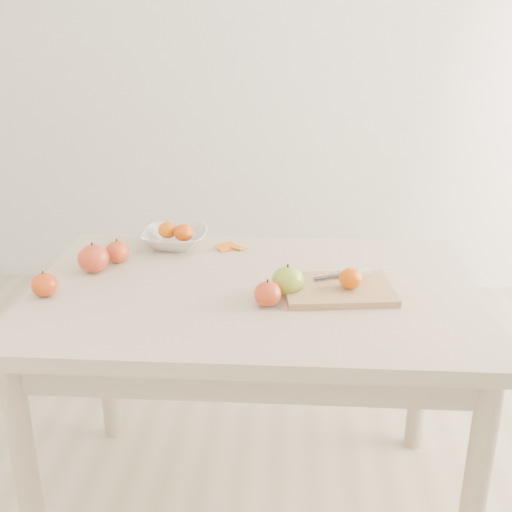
{
  "coord_description": "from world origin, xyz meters",
  "views": [
    {
      "loc": [
        0.1,
        -1.57,
        1.46
      ],
      "look_at": [
        0.0,
        0.05,
        0.82
      ],
      "focal_mm": 45.0,
      "sensor_mm": 36.0,
      "label": 1
    }
  ],
  "objects": [
    {
      "name": "bowl_tangerine_far",
      "position": [
        -0.24,
        0.29,
        0.8
      ],
      "size": [
        0.06,
        0.06,
        0.05
      ],
      "primitive_type": "ellipsoid",
      "color": "#C74C07",
      "rests_on": "fruit_bowl"
    },
    {
      "name": "apple_red_c",
      "position": [
        0.04,
        -0.11,
        0.78
      ],
      "size": [
        0.07,
        0.07,
        0.06
      ],
      "primitive_type": "ellipsoid",
      "color": "maroon",
      "rests_on": "table"
    },
    {
      "name": "fruit_bowl",
      "position": [
        -0.27,
        0.3,
        0.78
      ],
      "size": [
        0.2,
        0.2,
        0.05
      ],
      "primitive_type": "imported",
      "color": "silver",
      "rests_on": "table"
    },
    {
      "name": "table",
      "position": [
        0.0,
        0.0,
        0.65
      ],
      "size": [
        1.2,
        0.8,
        0.75
      ],
      "color": "beige",
      "rests_on": "ground"
    },
    {
      "name": "cutting_board",
      "position": [
        0.22,
        -0.02,
        0.76
      ],
      "size": [
        0.3,
        0.24,
        0.02
      ],
      "primitive_type": "cube",
      "rotation": [
        0.0,
        0.0,
        0.12
      ],
      "color": "tan",
      "rests_on": "table"
    },
    {
      "name": "apple_green",
      "position": [
        0.09,
        -0.04,
        0.79
      ],
      "size": [
        0.08,
        0.08,
        0.08
      ],
      "primitive_type": "ellipsoid",
      "color": "#69981C",
      "rests_on": "table"
    },
    {
      "name": "apple_red_b",
      "position": [
        -0.46,
        0.08,
        0.79
      ],
      "size": [
        0.09,
        0.09,
        0.08
      ],
      "primitive_type": "ellipsoid",
      "color": "maroon",
      "rests_on": "table"
    },
    {
      "name": "ground",
      "position": [
        0.0,
        0.0,
        0.0
      ],
      "size": [
        3.5,
        3.5,
        0.0
      ],
      "primitive_type": "plane",
      "color": "#C6B293",
      "rests_on": "ground"
    },
    {
      "name": "paring_knife",
      "position": [
        0.27,
        0.05,
        0.78
      ],
      "size": [
        0.16,
        0.08,
        0.01
      ],
      "color": "silver",
      "rests_on": "cutting_board"
    },
    {
      "name": "apple_red_d",
      "position": [
        -0.54,
        -0.09,
        0.78
      ],
      "size": [
        0.07,
        0.07,
        0.06
      ],
      "primitive_type": "ellipsoid",
      "color": "maroon",
      "rests_on": "table"
    },
    {
      "name": "orange_peel_a",
      "position": [
        -0.11,
        0.28,
        0.75
      ],
      "size": [
        0.07,
        0.07,
        0.01
      ],
      "primitive_type": "cube",
      "rotation": [
        0.21,
        0.0,
        0.66
      ],
      "color": "#D85C0F",
      "rests_on": "table"
    },
    {
      "name": "orange_peel_b",
      "position": [
        -0.07,
        0.28,
        0.75
      ],
      "size": [
        0.06,
        0.05,
        0.01
      ],
      "primitive_type": "cube",
      "rotation": [
        -0.14,
        0.0,
        -0.57
      ],
      "color": "orange",
      "rests_on": "table"
    },
    {
      "name": "board_tangerine",
      "position": [
        0.25,
        -0.03,
        0.8
      ],
      "size": [
        0.06,
        0.06,
        0.05
      ],
      "primitive_type": "ellipsoid",
      "color": "#CA5207",
      "rests_on": "cutting_board"
    },
    {
      "name": "apple_red_a",
      "position": [
        -0.41,
        0.15,
        0.78
      ],
      "size": [
        0.07,
        0.07,
        0.07
      ],
      "primitive_type": "ellipsoid",
      "color": "maroon",
      "rests_on": "table"
    },
    {
      "name": "bowl_tangerine_near",
      "position": [
        -0.3,
        0.31,
        0.8
      ],
      "size": [
        0.06,
        0.06,
        0.05
      ],
      "primitive_type": "ellipsoid",
      "color": "orange",
      "rests_on": "fruit_bowl"
    }
  ]
}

